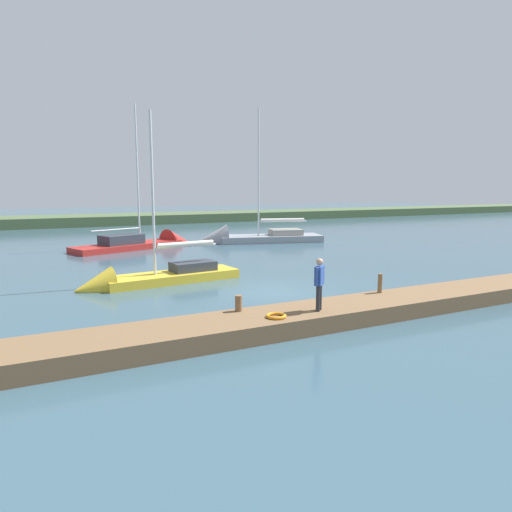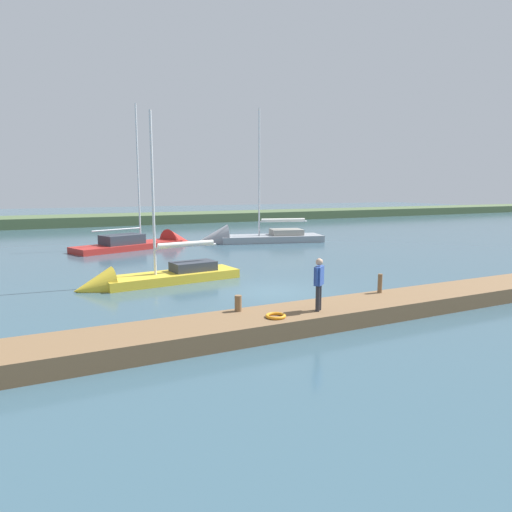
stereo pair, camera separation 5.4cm
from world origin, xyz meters
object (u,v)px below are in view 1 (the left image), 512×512
object	(u,v)px
mooring_post_far	(239,303)
sailboat_outer_mooring	(149,245)
life_ring_buoy	(276,316)
sailboat_far_left	(147,281)
person_on_dock	(319,280)
sailboat_mid_channel	(245,240)
mooring_post_near	(380,283)

from	to	relation	value
mooring_post_far	sailboat_outer_mooring	world-z (taller)	sailboat_outer_mooring
life_ring_buoy	sailboat_far_left	world-z (taller)	sailboat_far_left
person_on_dock	mooring_post_far	bearing A→B (deg)	-154.80
mooring_post_far	sailboat_mid_channel	xyz separation A→B (m)	(-10.53, -22.05, -0.70)
life_ring_buoy	person_on_dock	world-z (taller)	person_on_dock
sailboat_far_left	sailboat_mid_channel	distance (m)	18.00
life_ring_buoy	sailboat_mid_channel	world-z (taller)	sailboat_mid_channel
sailboat_far_left	mooring_post_far	bearing A→B (deg)	91.28
mooring_post_far	sailboat_far_left	world-z (taller)	sailboat_far_left
sailboat_outer_mooring	person_on_dock	world-z (taller)	sailboat_outer_mooring
mooring_post_far	life_ring_buoy	distance (m)	1.45
mooring_post_far	sailboat_mid_channel	distance (m)	24.45
mooring_post_near	sailboat_mid_channel	world-z (taller)	sailboat_mid_channel
mooring_post_far	sailboat_far_left	xyz separation A→B (m)	(1.16, -8.37, -0.69)
sailboat_far_left	sailboat_outer_mooring	distance (m)	14.67
life_ring_buoy	sailboat_far_left	bearing A→B (deg)	-78.67
life_ring_buoy	person_on_dock	size ratio (longest dim) A/B	0.37
sailboat_outer_mooring	person_on_dock	distance (m)	23.81
mooring_post_far	person_on_dock	world-z (taller)	person_on_dock
sailboat_outer_mooring	sailboat_mid_channel	size ratio (longest dim) A/B	0.96
mooring_post_far	sailboat_outer_mooring	distance (m)	22.76
sailboat_far_left	sailboat_mid_channel	bearing A→B (deg)	-137.12
mooring_post_near	person_on_dock	size ratio (longest dim) A/B	0.42
sailboat_far_left	mooring_post_near	bearing A→B (deg)	124.28
life_ring_buoy	person_on_dock	xyz separation A→B (m)	(-1.68, -0.08, 0.99)
sailboat_far_left	sailboat_outer_mooring	bearing A→B (deg)	-110.24
mooring_post_near	life_ring_buoy	size ratio (longest dim) A/B	1.13
mooring_post_near	mooring_post_far	bearing A→B (deg)	0.00
mooring_post_far	life_ring_buoy	bearing A→B (deg)	122.10
mooring_post_far	sailboat_far_left	bearing A→B (deg)	-82.12
mooring_post_near	sailboat_far_left	size ratio (longest dim) A/B	0.08
mooring_post_near	sailboat_outer_mooring	xyz separation A→B (m)	(3.79, -22.63, -0.81)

